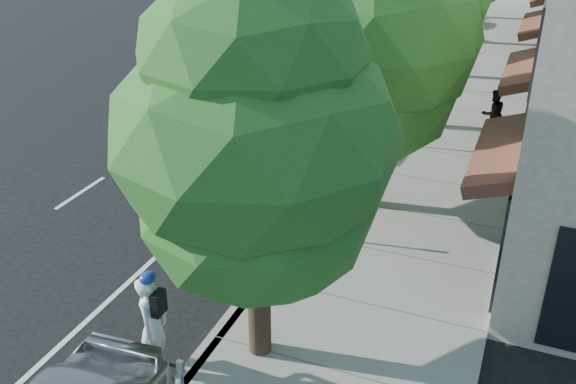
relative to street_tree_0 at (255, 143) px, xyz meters
The scene contains 14 objects.
ground 4.67m from the street_tree_0, 114.23° to the left, with size 120.00×120.00×0.00m, color black.
sidewalk 10.88m from the street_tree_0, 82.03° to the left, with size 4.60×56.00×0.15m, color gray.
curb 10.83m from the street_tree_0, 95.14° to the left, with size 0.30×56.00×0.15m, color #9E998E.
curb_red_segment 5.12m from the street_tree_0, 106.70° to the left, with size 0.32×4.00×0.15m, color maroon.
street_tree_0 is the anchor object (origin of this frame).
street_tree_1 6.00m from the street_tree_0, 90.00° to the left, with size 5.24×5.24×7.20m.
street_tree_2 12.00m from the street_tree_0, 90.00° to the left, with size 4.23×4.23×6.61m.
cyclist 3.65m from the street_tree_0, 146.24° to the right, with size 0.70×0.46×1.91m, color white.
bicycle 5.48m from the street_tree_0, 129.19° to the left, with size 0.65×1.85×0.97m, color navy.
silver_suv 9.36m from the street_tree_0, 110.12° to the left, with size 2.45×5.31×1.48m, color silver.
dark_sedan 15.17m from the street_tree_0, 99.47° to the left, with size 1.43×4.11×1.35m, color black.
white_pickup 22.03m from the street_tree_0, 98.19° to the left, with size 2.20×5.42×1.57m, color silver.
dark_suv_far 27.35m from the street_tree_0, 95.23° to the left, with size 1.92×4.78×1.63m, color black.
pedestrian 12.49m from the street_tree_0, 77.54° to the left, with size 0.76×0.59×1.56m, color black.
Camera 1 is at (4.71, -10.04, 7.84)m, focal length 40.00 mm.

